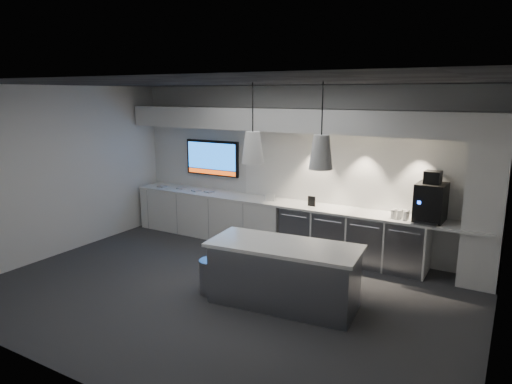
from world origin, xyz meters
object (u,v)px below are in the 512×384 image
Objects in this scene: island at (284,274)px; coffee_machine at (431,200)px; bin at (211,276)px; wall_tv at (212,158)px.

coffee_machine reaches higher than island.
coffee_machine is (1.50, 2.10, 0.79)m from island.
bin is 0.63× the size of coffee_machine.
island is at bearing -122.10° from coffee_machine.
island reaches higher than bin.
island is 4.26× the size of bin.
bin is (1.76, -2.53, -1.31)m from wall_tv.
wall_tv is 2.50× the size of bin.
wall_tv is at bearing 134.92° from island.
coffee_machine is (2.58, 2.28, 0.98)m from bin.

